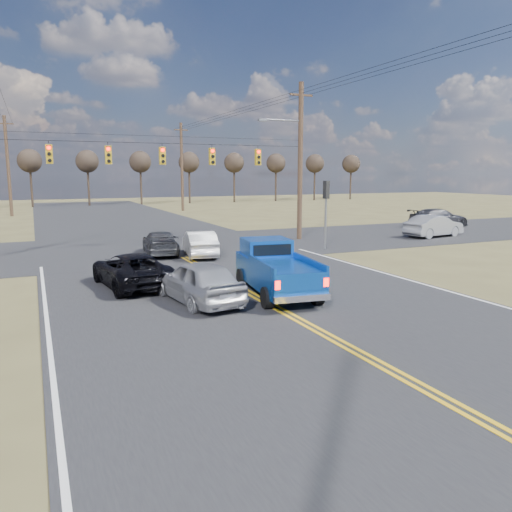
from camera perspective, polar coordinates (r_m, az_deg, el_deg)
name	(u,v)px	position (r m, az deg, el deg)	size (l,w,h in m)	color
ground	(331,338)	(13.48, 8.51, -9.29)	(160.00, 160.00, 0.00)	brown
road_main	(209,271)	(22.27, -5.42, -1.76)	(14.00, 120.00, 0.02)	#28282B
road_cross	(165,247)	(29.86, -10.35, 0.98)	(120.00, 12.00, 0.02)	#28282B
signal_gantry	(172,160)	(29.48, -9.58, 10.77)	(19.60, 4.83, 10.00)	#473323
utility_poles	(167,157)	(28.59, -10.17, 11.13)	(19.60, 58.32, 10.00)	#473323
treeline	(133,154)	(38.35, -13.86, 11.24)	(87.00, 117.80, 7.40)	#33261C
pickup_truck	(275,269)	(17.84, 2.24, -1.54)	(2.55, 5.22, 1.88)	black
silver_suv	(199,281)	(16.86, -6.58, -2.86)	(1.73, 4.31, 1.47)	#999AA1
black_suv	(131,270)	(19.67, -14.04, -1.55)	(2.17, 4.71, 1.31)	black
white_car_queue	(200,244)	(26.25, -6.45, 1.41)	(1.42, 4.08, 1.34)	silver
dgrey_car_queue	(160,243)	(27.17, -10.88, 1.48)	(1.77, 4.34, 1.26)	#333338
cross_car_east_near	(434,226)	(36.22, 19.64, 3.24)	(4.56, 1.59, 1.50)	#93969B
cross_car_east_far	(439,218)	(43.49, 20.16, 4.14)	(5.07, 2.06, 1.47)	#38383E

